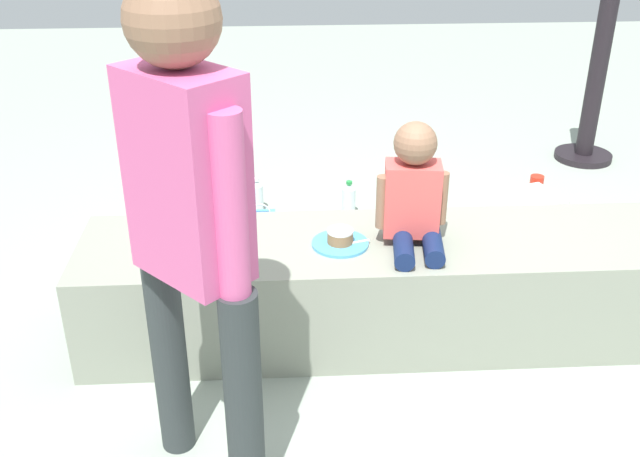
{
  "coord_description": "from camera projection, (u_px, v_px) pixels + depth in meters",
  "views": [
    {
      "loc": [
        -0.43,
        -2.52,
        1.8
      ],
      "look_at": [
        -0.31,
        -0.37,
        0.68
      ],
      "focal_mm": 41.42,
      "sensor_mm": 36.0,
      "label": 1
    }
  ],
  "objects": [
    {
      "name": "cake_plate",
      "position": [
        340.0,
        240.0,
        2.84
      ],
      "size": [
        0.22,
        0.22,
        0.07
      ],
      "color": "#4CA5D8",
      "rests_on": "concrete_ledge"
    },
    {
      "name": "cake_box_white",
      "position": [
        527.0,
        208.0,
        3.97
      ],
      "size": [
        0.4,
        0.36,
        0.14
      ],
      "primitive_type": "cube",
      "rotation": [
        0.0,
        0.0,
        0.33
      ],
      "color": "white",
      "rests_on": "ground_plane"
    },
    {
      "name": "ground_plane",
      "position": [
        389.0,
        331.0,
        3.08
      ],
      "size": [
        12.0,
        12.0,
        0.0
      ],
      "primitive_type": "plane",
      "color": "#919E90"
    },
    {
      "name": "child_seated",
      "position": [
        414.0,
        193.0,
        2.77
      ],
      "size": [
        0.28,
        0.32,
        0.48
      ],
      "color": "#12224E",
      "rests_on": "concrete_ledge"
    },
    {
      "name": "handbag_black_leather",
      "position": [
        555.0,
        244.0,
        3.56
      ],
      "size": [
        0.28,
        0.13,
        0.29
      ],
      "color": "black",
      "rests_on": "ground_plane"
    },
    {
      "name": "concrete_ledge",
      "position": [
        391.0,
        287.0,
        2.99
      ],
      "size": [
        2.46,
        0.56,
        0.43
      ],
      "primitive_type": "cube",
      "color": "gray",
      "rests_on": "ground_plane"
    },
    {
      "name": "water_bottle_near_gift",
      "position": [
        257.0,
        196.0,
        4.06
      ],
      "size": [
        0.07,
        0.07,
        0.2
      ],
      "color": "silver",
      "rests_on": "ground_plane"
    },
    {
      "name": "railing_post",
      "position": [
        593.0,
        97.0,
        4.61
      ],
      "size": [
        0.36,
        0.36,
        1.11
      ],
      "color": "black",
      "rests_on": "ground_plane"
    },
    {
      "name": "water_bottle_far_side",
      "position": [
        349.0,
        200.0,
        4.02
      ],
      "size": [
        0.07,
        0.07,
        0.2
      ],
      "color": "silver",
      "rests_on": "ground_plane"
    },
    {
      "name": "party_cup_red",
      "position": [
        536.0,
        185.0,
        4.28
      ],
      "size": [
        0.08,
        0.08,
        0.12
      ],
      "primitive_type": "cylinder",
      "color": "red",
      "rests_on": "ground_plane"
    },
    {
      "name": "adult_standing",
      "position": [
        189.0,
        209.0,
        1.97
      ],
      "size": [
        0.36,
        0.36,
        1.56
      ],
      "color": "#2C3233",
      "rests_on": "ground_plane"
    },
    {
      "name": "gift_bag",
      "position": [
        250.0,
        242.0,
        3.46
      ],
      "size": [
        0.25,
        0.08,
        0.35
      ],
      "color": "#4C99E0",
      "rests_on": "ground_plane"
    }
  ]
}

